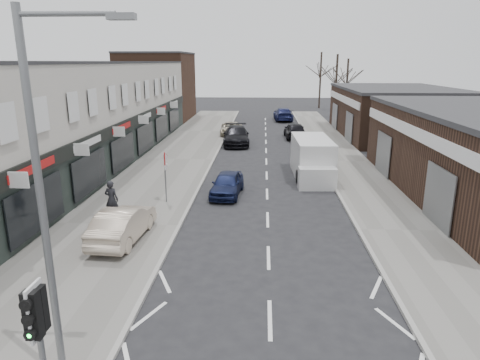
# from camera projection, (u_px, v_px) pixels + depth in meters

# --- Properties ---
(pavement_left) EXTENTS (5.50, 64.00, 0.12)m
(pavement_left) POSITION_uv_depth(u_px,v_px,m) (176.00, 160.00, 31.77)
(pavement_left) COLOR slate
(pavement_left) RESTS_ON ground
(pavement_right) EXTENTS (3.50, 64.00, 0.12)m
(pavement_right) POSITION_uv_depth(u_px,v_px,m) (345.00, 162.00, 31.12)
(pavement_right) COLOR slate
(pavement_right) RESTS_ON ground
(shop_terrace_left) EXTENTS (8.00, 41.00, 7.10)m
(shop_terrace_left) POSITION_uv_depth(u_px,v_px,m) (67.00, 116.00, 28.78)
(shop_terrace_left) COLOR #BDB6AC
(shop_terrace_left) RESTS_ON ground
(brick_block_far) EXTENTS (8.00, 10.00, 8.00)m
(brick_block_far) POSITION_uv_depth(u_px,v_px,m) (157.00, 87.00, 53.20)
(brick_block_far) COLOR #452B1D
(brick_block_far) RESTS_ON ground
(right_unit_far) EXTENTS (10.00, 16.00, 4.50)m
(right_unit_far) POSITION_uv_depth(u_px,v_px,m) (394.00, 113.00, 41.72)
(right_unit_far) COLOR #382419
(right_unit_far) RESTS_ON ground
(tree_far_a) EXTENTS (3.60, 3.60, 8.00)m
(tree_far_a) POSITION_uv_depth(u_px,v_px,m) (334.00, 118.00, 55.98)
(tree_far_a) COLOR #382D26
(tree_far_a) RESTS_ON ground
(tree_far_b) EXTENTS (3.60, 3.60, 7.50)m
(tree_far_b) POSITION_uv_depth(u_px,v_px,m) (345.00, 112.00, 61.62)
(tree_far_b) COLOR #382D26
(tree_far_b) RESTS_ON ground
(tree_far_c) EXTENTS (3.60, 3.60, 8.50)m
(tree_far_c) POSITION_uv_depth(u_px,v_px,m) (319.00, 108.00, 67.55)
(tree_far_c) COLOR #382D26
(tree_far_c) RESTS_ON ground
(traffic_light) EXTENTS (0.28, 0.60, 3.10)m
(traffic_light) POSITION_uv_depth(u_px,v_px,m) (37.00, 324.00, 7.91)
(traffic_light) COLOR slate
(traffic_light) RESTS_ON pavement_left
(street_lamp) EXTENTS (2.23, 0.22, 8.00)m
(street_lamp) POSITION_uv_depth(u_px,v_px,m) (48.00, 191.00, 8.50)
(street_lamp) COLOR slate
(street_lamp) RESTS_ON pavement_left
(warning_sign) EXTENTS (0.12, 0.80, 2.70)m
(warning_sign) POSITION_uv_depth(u_px,v_px,m) (165.00, 162.00, 21.49)
(warning_sign) COLOR slate
(warning_sign) RESTS_ON pavement_left
(white_van) EXTENTS (2.38, 6.29, 2.42)m
(white_van) POSITION_uv_depth(u_px,v_px,m) (312.00, 159.00, 27.10)
(white_van) COLOR silver
(white_van) RESTS_ON ground
(sedan_on_pavement) EXTENTS (1.74, 4.26, 1.37)m
(sedan_on_pavement) POSITION_uv_depth(u_px,v_px,m) (123.00, 224.00, 17.19)
(sedan_on_pavement) COLOR #C3B19C
(sedan_on_pavement) RESTS_ON pavement_left
(pedestrian) EXTENTS (0.71, 0.53, 1.78)m
(pedestrian) POSITION_uv_depth(u_px,v_px,m) (112.00, 199.00, 19.56)
(pedestrian) COLOR black
(pedestrian) RESTS_ON pavement_left
(parked_car_left_a) EXTENTS (1.85, 3.88, 1.28)m
(parked_car_left_a) POSITION_uv_depth(u_px,v_px,m) (227.00, 184.00, 23.39)
(parked_car_left_a) COLOR #141B3E
(parked_car_left_a) RESTS_ON ground
(parked_car_left_b) EXTENTS (2.60, 5.62, 1.59)m
(parked_car_left_b) POSITION_uv_depth(u_px,v_px,m) (236.00, 136.00, 37.64)
(parked_car_left_b) COLOR black
(parked_car_left_b) RESTS_ON ground
(parked_car_left_c) EXTENTS (2.38, 4.72, 1.28)m
(parked_car_left_c) POSITION_uv_depth(u_px,v_px,m) (232.00, 129.00, 42.39)
(parked_car_left_c) COLOR #ACA18A
(parked_car_left_c) RESTS_ON ground
(parked_car_right_a) EXTENTS (1.63, 4.56, 1.50)m
(parked_car_right_a) POSITION_uv_depth(u_px,v_px,m) (306.00, 145.00, 33.80)
(parked_car_right_a) COLOR silver
(parked_car_right_a) RESTS_ON ground
(parked_car_right_b) EXTENTS (2.02, 4.60, 1.54)m
(parked_car_right_b) POSITION_uv_depth(u_px,v_px,m) (295.00, 130.00, 40.71)
(parked_car_right_b) COLOR black
(parked_car_right_b) RESTS_ON ground
(parked_car_right_c) EXTENTS (2.41, 5.47, 1.56)m
(parked_car_right_c) POSITION_uv_depth(u_px,v_px,m) (283.00, 114.00, 53.14)
(parked_car_right_c) COLOR #161B45
(parked_car_right_c) RESTS_ON ground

